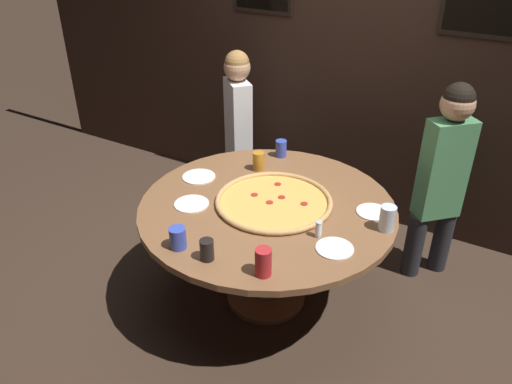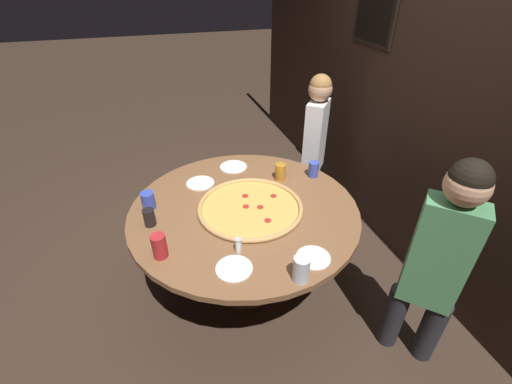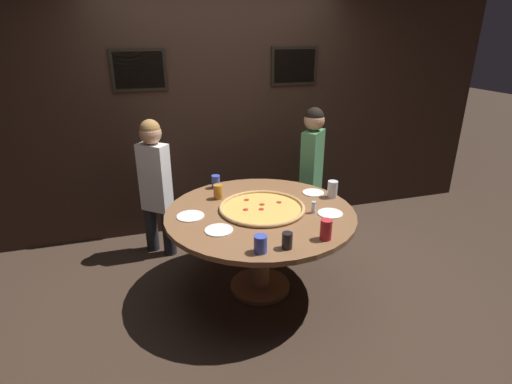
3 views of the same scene
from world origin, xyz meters
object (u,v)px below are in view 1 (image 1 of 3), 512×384
at_px(drink_cup_far_left, 178,238).
at_px(white_plate_right_side, 373,212).
at_px(giant_pizza, 274,201).
at_px(white_plate_beside_cup, 199,177).
at_px(drink_cup_beside_pizza, 263,262).
at_px(drink_cup_centre_back, 387,218).
at_px(white_plate_left_side, 192,204).
at_px(dining_table, 267,223).
at_px(white_plate_near_front, 335,248).
at_px(drink_cup_by_shaker, 259,161).
at_px(condiment_shaker, 319,229).
at_px(diner_side_right, 443,173).
at_px(drink_cup_far_right, 281,148).
at_px(drink_cup_front_edge, 207,250).
at_px(diner_centre_back, 238,124).

xyz_separation_m(drink_cup_far_left, white_plate_right_side, (0.77, 0.84, -0.06)).
bearing_deg(giant_pizza, white_plate_right_side, 19.96).
xyz_separation_m(giant_pizza, white_plate_beside_cup, (-0.58, 0.04, -0.01)).
bearing_deg(drink_cup_beside_pizza, drink_cup_centre_back, 59.57).
xyz_separation_m(white_plate_left_side, white_plate_beside_cup, (-0.16, 0.30, 0.00)).
relative_size(dining_table, white_plate_beside_cup, 7.10).
bearing_deg(giant_pizza, drink_cup_far_left, -108.77).
bearing_deg(white_plate_near_front, giant_pizza, 153.90).
height_order(dining_table, giant_pizza, giant_pizza).
bearing_deg(white_plate_right_side, dining_table, -157.80).
distance_m(drink_cup_by_shaker, white_plate_left_side, 0.61).
relative_size(drink_cup_beside_pizza, condiment_shaker, 1.53).
distance_m(dining_table, white_plate_near_front, 0.58).
relative_size(drink_cup_by_shaker, diner_side_right, 0.09).
distance_m(drink_cup_by_shaker, condiment_shaker, 0.84).
xyz_separation_m(dining_table, drink_cup_centre_back, (0.70, 0.10, 0.21)).
height_order(drink_cup_far_left, diner_side_right, diner_side_right).
bearing_deg(white_plate_right_side, drink_cup_far_right, 154.57).
distance_m(dining_table, drink_cup_beside_pizza, 0.68).
height_order(drink_cup_front_edge, diner_side_right, diner_side_right).
bearing_deg(drink_cup_beside_pizza, dining_table, 117.55).
bearing_deg(condiment_shaker, white_plate_near_front, -25.65).
distance_m(drink_cup_by_shaker, white_plate_right_side, 0.86).
relative_size(giant_pizza, drink_cup_far_left, 5.91).
bearing_deg(drink_cup_far_right, white_plate_right_side, -25.43).
xyz_separation_m(drink_cup_centre_back, white_plate_near_front, (-0.17, -0.31, -0.07)).
bearing_deg(condiment_shaker, white_plate_left_side, -174.28).
relative_size(white_plate_beside_cup, diner_side_right, 0.16).
bearing_deg(drink_cup_front_edge, drink_cup_by_shaker, 105.15).
bearing_deg(dining_table, drink_cup_far_right, 110.80).
relative_size(drink_cup_far_left, drink_cup_centre_back, 0.81).
xyz_separation_m(dining_table, drink_cup_far_right, (-0.24, 0.62, 0.19)).
height_order(drink_cup_by_shaker, diner_centre_back, diner_centre_back).
bearing_deg(white_plate_left_side, drink_cup_beside_pizza, -26.48).
height_order(drink_cup_centre_back, diner_side_right, diner_side_right).
relative_size(drink_cup_by_shaker, white_plate_right_side, 0.66).
relative_size(dining_table, white_plate_near_front, 7.68).
bearing_deg(white_plate_right_side, white_plate_left_side, -154.40).
xyz_separation_m(drink_cup_front_edge, drink_cup_far_right, (-0.23, 1.23, 0.00)).
xyz_separation_m(drink_cup_far_left, diner_centre_back, (-0.58, 1.51, -0.03)).
height_order(dining_table, drink_cup_front_edge, drink_cup_front_edge).
height_order(drink_cup_front_edge, white_plate_right_side, drink_cup_front_edge).
distance_m(drink_cup_far_left, drink_cup_beside_pizza, 0.49).
height_order(drink_cup_beside_pizza, white_plate_right_side, drink_cup_beside_pizza).
bearing_deg(condiment_shaker, drink_cup_by_shaker, 142.60).
bearing_deg(white_plate_beside_cup, white_plate_right_side, 8.28).
distance_m(dining_table, white_plate_left_side, 0.47).
xyz_separation_m(drink_cup_far_right, white_plate_left_side, (-0.16, -0.85, -0.06)).
height_order(giant_pizza, drink_cup_centre_back, drink_cup_centre_back).
bearing_deg(white_plate_left_side, drink_cup_centre_back, 16.97).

